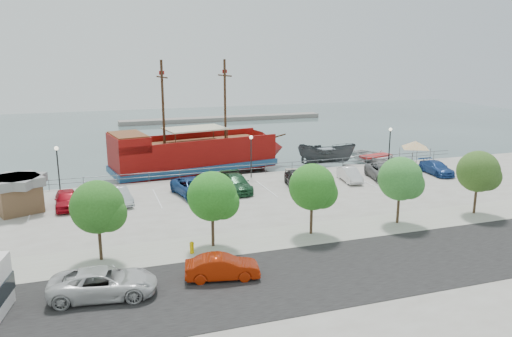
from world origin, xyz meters
name	(u,v)px	position (x,y,z in m)	size (l,w,h in m)	color
ground	(274,205)	(0.00, 0.00, -1.00)	(160.00, 160.00, 0.00)	#3D4E4D
land_slab	(421,317)	(0.00, -21.00, -0.60)	(100.00, 58.00, 1.20)	gray
street	(369,266)	(0.00, -16.00, 0.01)	(100.00, 8.00, 0.04)	black
sidewalk	(324,232)	(0.00, -10.00, 0.01)	(100.00, 4.00, 0.05)	gray
seawall_railing	(247,169)	(0.00, 7.80, 0.53)	(50.00, 0.06, 1.00)	#565C60
far_shore	(223,119)	(10.00, 55.00, -0.60)	(40.00, 3.00, 0.80)	gray
pirate_ship	(207,154)	(-2.92, 13.57, 1.20)	(21.09, 9.06, 13.11)	maroon
patrol_boat	(326,156)	(11.11, 12.01, 0.30)	(2.54, 6.74, 2.61)	#3E4145
speedboat	(376,159)	(17.36, 11.22, -0.26)	(5.07, 7.10, 1.47)	silver
dock_west	(116,189)	(-13.05, 9.20, -0.78)	(7.63, 2.18, 0.44)	slate
dock_mid	(320,172)	(9.01, 9.20, -0.78)	(7.64, 2.18, 0.44)	gray
dock_east	(373,168)	(15.84, 9.20, -0.80)	(6.85, 1.96, 0.39)	gray
shed	(17,193)	(-20.88, 1.93, 1.52)	(4.52, 4.52, 2.85)	brown
canopy_tent	(416,141)	(18.98, 5.97, 2.72)	(4.64, 4.64, 3.13)	slate
street_van	(104,283)	(-14.99, -14.89, 0.76)	(2.52, 5.45, 1.52)	silver
street_sedan	(222,267)	(-8.65, -14.82, 0.68)	(1.45, 4.15, 1.37)	#A22106
fire_hydrant	(192,247)	(-9.56, -10.80, 0.44)	(0.28, 0.28, 0.81)	#E2B602
lamp_post_left	(58,161)	(-18.00, 6.50, 2.94)	(0.36, 0.36, 4.28)	black
lamp_post_mid	(251,149)	(0.00, 6.50, 2.94)	(0.36, 0.36, 4.28)	black
lamp_post_right	(390,140)	(16.00, 6.50, 2.94)	(0.36, 0.36, 4.28)	black
tree_b	(100,209)	(-14.85, -10.07, 3.30)	(3.30, 3.20, 5.00)	#473321
tree_c	(215,198)	(-7.85, -10.07, 3.30)	(3.30, 3.20, 5.00)	#473321
tree_d	(315,188)	(-0.85, -10.07, 3.30)	(3.30, 3.20, 5.00)	#473321
tree_e	(402,180)	(6.15, -10.07, 3.30)	(3.30, 3.20, 5.00)	#473321
tree_f	(480,173)	(13.15, -10.07, 3.30)	(3.30, 3.20, 5.00)	#473321
parked_car_a	(66,199)	(-17.32, 1.73, 0.73)	(1.72, 4.27, 1.46)	#AC0B19
parked_car_b	(119,196)	(-13.17, 1.59, 0.68)	(1.44, 4.13, 1.36)	silver
parked_car_c	(193,187)	(-6.84, 1.84, 0.77)	(2.56, 5.55, 1.54)	navy
parked_car_d	(236,183)	(-2.82, 2.19, 0.74)	(2.07, 5.08, 1.47)	#1F4F2D
parked_car_e	(296,178)	(2.98, 1.92, 0.76)	(1.80, 4.47, 1.52)	black
parked_car_f	(350,175)	(8.65, 1.97, 0.66)	(1.40, 4.03, 1.33)	silver
parked_car_g	(385,172)	(12.23, 1.43, 0.78)	(2.59, 5.61, 1.56)	slate
parked_car_h	(436,168)	(18.58, 1.69, 0.66)	(1.86, 4.57, 1.33)	navy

